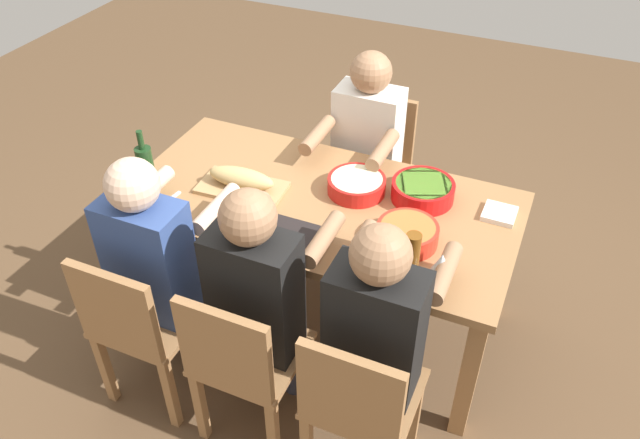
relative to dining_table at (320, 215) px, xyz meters
name	(u,v)px	position (x,y,z in m)	size (l,w,h in m)	color
ground_plane	(320,313)	(0.00, 0.00, -0.65)	(8.00, 8.00, 0.00)	brown
dining_table	(320,215)	(0.00, 0.00, 0.00)	(1.77, 0.89, 0.74)	#9E7044
chair_far_center	(374,162)	(0.00, 0.77, -0.17)	(0.40, 0.40, 0.85)	#9E7044
diner_far_center	(365,146)	(0.00, 0.59, 0.04)	(0.41, 0.53, 1.20)	#2D2D38
chair_near_right	(358,403)	(0.49, -0.77, -0.17)	(0.40, 0.40, 0.85)	#9E7044
diner_near_right	(378,329)	(0.49, -0.59, 0.04)	(0.41, 0.53, 1.20)	#2D2D38
chair_near_left	(139,323)	(-0.49, -0.77, -0.17)	(0.40, 0.40, 0.85)	#9E7044
diner_near_left	(156,258)	(-0.49, -0.59, 0.04)	(0.41, 0.53, 1.20)	#2D2D38
chair_near_center	(241,361)	(0.00, -0.77, -0.17)	(0.40, 0.40, 0.85)	#9E7044
diner_near_center	(260,291)	(0.00, -0.59, 0.04)	(0.41, 0.53, 1.20)	#2D2D38
serving_bowl_fruit	(407,233)	(0.45, -0.12, 0.13)	(0.26, 0.26, 0.09)	red
serving_bowl_salad	(423,190)	(0.42, 0.20, 0.14)	(0.28, 0.28, 0.09)	red
serving_bowl_pasta	(357,184)	(0.13, 0.13, 0.13)	(0.27, 0.27, 0.08)	red
cutting_board	(242,188)	(-0.36, -0.07, 0.10)	(0.40, 0.22, 0.02)	tan
bread_loaf	(241,178)	(-0.36, -0.07, 0.15)	(0.32, 0.11, 0.09)	tan
wine_bottle	(146,166)	(-0.78, -0.21, 0.19)	(0.08, 0.08, 0.29)	#193819
beer_bottle	(412,257)	(0.52, -0.33, 0.20)	(0.06, 0.06, 0.22)	brown
wine_glass	(441,265)	(0.64, -0.33, 0.20)	(0.08, 0.08, 0.17)	silver
fork_near_left	(167,201)	(-0.63, -0.29, 0.09)	(0.02, 0.17, 0.01)	silver
placemat_near_center	(293,237)	(0.00, -0.29, 0.09)	(0.32, 0.23, 0.01)	black
napkin_stack	(499,214)	(0.77, 0.21, 0.10)	(0.14, 0.14, 0.02)	white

